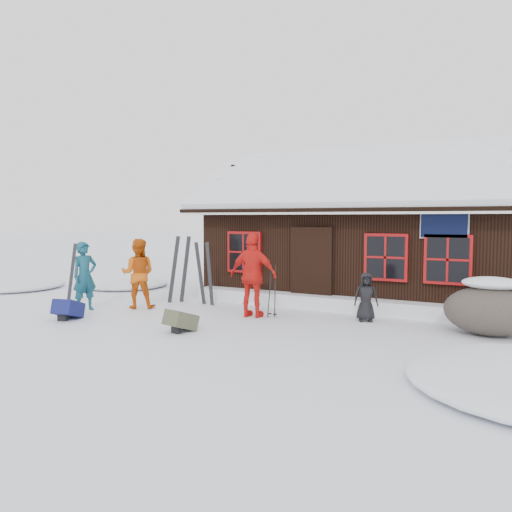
% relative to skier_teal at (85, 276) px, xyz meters
% --- Properties ---
extents(ground, '(120.00, 120.00, 0.00)m').
position_rel_skier_teal_xyz_m(ground, '(3.84, 0.74, -0.85)').
color(ground, white).
rests_on(ground, ground).
extents(mountain_hut, '(8.90, 6.09, 4.42)m').
position_rel_skier_teal_xyz_m(mountain_hut, '(5.34, 5.72, 0.72)').
color(mountain_hut, black).
rests_on(mountain_hut, ground).
extents(snow_drift, '(7.60, 0.60, 0.35)m').
position_rel_skier_teal_xyz_m(snow_drift, '(5.34, 2.99, -0.68)').
color(snow_drift, white).
rests_on(snow_drift, ground).
extents(snow_mounds, '(20.60, 13.20, 0.48)m').
position_rel_skier_teal_xyz_m(snow_mounds, '(5.50, 2.60, -0.85)').
color(snow_mounds, white).
rests_on(snow_mounds, ground).
extents(skier_teal, '(0.56, 0.71, 1.71)m').
position_rel_skier_teal_xyz_m(skier_teal, '(0.00, 0.00, 0.00)').
color(skier_teal, navy).
rests_on(skier_teal, ground).
extents(skier_orange_left, '(1.08, 1.01, 1.77)m').
position_rel_skier_teal_xyz_m(skier_orange_left, '(0.94, 0.88, 0.03)').
color(skier_orange_left, '#D3580E').
rests_on(skier_orange_left, ground).
extents(skier_orange_right, '(1.18, 0.57, 1.95)m').
position_rel_skier_teal_xyz_m(skier_orange_right, '(4.08, 1.23, 0.12)').
color(skier_orange_right, red).
rests_on(skier_orange_right, ground).
extents(skier_crouched, '(0.63, 0.53, 1.09)m').
position_rel_skier_teal_xyz_m(skier_crouched, '(6.51, 1.99, -0.31)').
color(skier_crouched, black).
rests_on(skier_crouched, ground).
extents(boulder, '(1.76, 1.32, 1.03)m').
position_rel_skier_teal_xyz_m(boulder, '(9.03, 1.82, -0.33)').
color(boulder, '#504840').
rests_on(boulder, ground).
extents(ski_pair_left, '(0.54, 0.24, 1.64)m').
position_rel_skier_teal_xyz_m(ski_pair_left, '(-1.38, 0.98, -0.08)').
color(ski_pair_left, black).
rests_on(ski_pair_left, ground).
extents(ski_pair_mid, '(0.56, 0.16, 1.71)m').
position_rel_skier_teal_xyz_m(ski_pair_mid, '(2.14, 2.12, -0.05)').
color(ski_pair_mid, black).
rests_on(ski_pair_mid, ground).
extents(ski_pair_right, '(0.59, 0.34, 1.86)m').
position_rel_skier_teal_xyz_m(ski_pair_right, '(1.33, 2.09, 0.03)').
color(ski_pair_right, black).
rests_on(ski_pair_right, ground).
extents(ski_poles, '(0.23, 0.11, 1.27)m').
position_rel_skier_teal_xyz_m(ski_poles, '(4.49, 1.39, -0.26)').
color(ski_poles, black).
rests_on(ski_poles, ground).
extents(backpack_blue, '(0.61, 0.71, 0.33)m').
position_rel_skier_teal_xyz_m(backpack_blue, '(0.53, -1.00, -0.69)').
color(backpack_blue, navy).
rests_on(backpack_blue, ground).
extents(backpack_olive, '(0.55, 0.66, 0.32)m').
position_rel_skier_teal_xyz_m(backpack_olive, '(3.51, -0.78, -0.70)').
color(backpack_olive, '#4A4B35').
rests_on(backpack_olive, ground).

